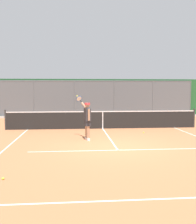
{
  "coord_description": "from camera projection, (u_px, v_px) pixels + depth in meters",
  "views": [
    {
      "loc": [
        1.5,
        9.53,
        2.16
      ],
      "look_at": [
        0.39,
        -3.0,
        1.05
      ],
      "focal_mm": 41.98,
      "sensor_mm": 36.0,
      "label": 1
    }
  ],
  "objects": [
    {
      "name": "ground_plane",
      "position": [
        116.0,
        147.0,
        9.77
      ],
      "size": [
        60.0,
        60.0,
        0.0
      ],
      "primitive_type": "plane",
      "color": "#B76B42"
    },
    {
      "name": "court_line_markings",
      "position": [
        119.0,
        152.0,
        8.94
      ],
      "size": [
        8.11,
        9.26,
        0.01
      ],
      "color": "white",
      "rests_on": "ground"
    },
    {
      "name": "fence_backdrop",
      "position": [
        94.0,
        98.0,
        20.71
      ],
      "size": [
        18.28,
        1.37,
        2.93
      ],
      "color": "#565B60",
      "rests_on": "ground"
    },
    {
      "name": "tennis_net",
      "position": [
        103.0,
        120.0,
        14.25
      ],
      "size": [
        10.42,
        0.09,
        1.07
      ],
      "color": "#2D2D2D",
      "rests_on": "ground"
    },
    {
      "name": "tennis_player",
      "position": [
        87.0,
        118.0,
        11.07
      ],
      "size": [
        0.65,
        1.28,
        1.88
      ],
      "rotation": [
        0.0,
        0.0,
        -1.39
      ],
      "color": "silver",
      "rests_on": "ground"
    },
    {
      "name": "tennis_ball_near_net",
      "position": [
        144.0,
        133.0,
        12.81
      ],
      "size": [
        0.07,
        0.07,
        0.07
      ],
      "primitive_type": "sphere",
      "color": "#D6E042",
      "rests_on": "ground"
    },
    {
      "name": "tennis_ball_mid_court",
      "position": [
        3.0,
        178.0,
        6.24
      ],
      "size": [
        0.07,
        0.07,
        0.07
      ],
      "primitive_type": "sphere",
      "color": "#D6E042",
      "rests_on": "ground"
    }
  ]
}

